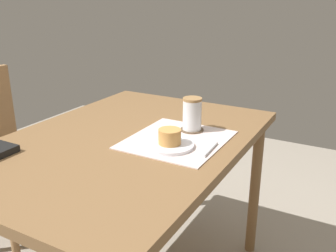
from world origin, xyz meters
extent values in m
cylinder|color=brown|center=(0.56, -0.37, 0.36)|extent=(0.05, 0.05, 0.71)
cylinder|color=brown|center=(0.56, 0.37, 0.36)|extent=(0.05, 0.05, 0.71)
cube|color=brown|center=(0.00, 0.00, 0.73)|extent=(1.22, 0.86, 0.04)
cylinder|color=#997047|center=(0.18, 0.51, 0.20)|extent=(0.04, 0.04, 0.40)
cylinder|color=#997047|center=(-0.18, 0.51, 0.20)|extent=(0.04, 0.04, 0.40)
cylinder|color=#997047|center=(0.18, 0.87, 0.20)|extent=(0.04, 0.04, 0.40)
cube|color=#997047|center=(0.00, 0.69, 0.42)|extent=(0.42, 0.42, 0.04)
cube|color=silver|center=(0.08, -0.19, 0.75)|extent=(0.39, 0.35, 0.00)
cylinder|color=white|center=(0.00, -0.20, 0.76)|extent=(0.17, 0.17, 0.01)
cylinder|color=tan|center=(0.00, -0.20, 0.79)|extent=(0.08, 0.08, 0.05)
cylinder|color=brown|center=(0.19, -0.19, 0.76)|extent=(0.09, 0.09, 0.00)
cylinder|color=white|center=(0.19, -0.19, 0.82)|extent=(0.07, 0.07, 0.12)
cylinder|color=#9E7547|center=(0.19, -0.19, 0.88)|extent=(0.08, 0.08, 0.01)
torus|color=white|center=(0.23, -0.19, 0.82)|extent=(0.06, 0.01, 0.06)
cylinder|color=silver|center=(0.04, -0.34, 0.76)|extent=(0.13, 0.02, 0.01)
camera|label=1|loc=(-1.09, -0.79, 1.27)|focal=40.00mm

